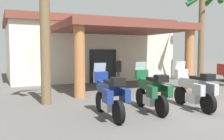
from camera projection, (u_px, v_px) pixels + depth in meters
name	position (u px, v px, depth m)	size (l,w,h in m)	color
ground_plane	(186.00, 108.00, 8.84)	(80.00, 80.00, 0.00)	#514F4C
motel_building	(87.00, 49.00, 19.08)	(11.62, 12.38, 4.22)	silver
motorcycle_blue	(109.00, 94.00, 7.59)	(0.71, 2.21, 1.61)	black
motorcycle_green	(151.00, 90.00, 8.37)	(0.74, 2.21, 1.61)	black
motorcycle_silver	(194.00, 89.00, 8.75)	(0.73, 2.21, 1.61)	black
pedestrian	(119.00, 69.00, 13.97)	(0.34, 0.45, 1.72)	brown
palm_tree_roadside	(44.00, 1.00, 9.26)	(1.87, 1.93, 5.56)	brown
palm_tree_near_portico	(202.00, 13.00, 15.97)	(2.64, 2.69, 6.10)	brown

